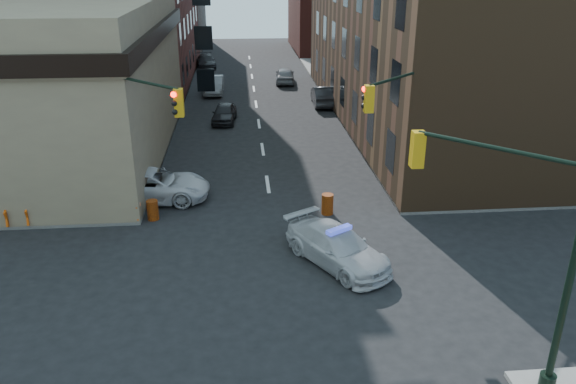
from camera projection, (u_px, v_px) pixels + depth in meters
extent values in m
plane|color=black|center=(282.00, 284.00, 20.77)|extent=(140.00, 140.00, 0.00)
cube|color=gray|center=(499.00, 86.00, 52.72)|extent=(34.00, 54.50, 0.15)
cube|color=#48301D|center=(439.00, 22.00, 39.83)|extent=(14.00, 34.00, 14.00)
cube|color=maroon|center=(355.00, 2.00, 72.96)|extent=(16.00, 16.00, 12.00)
cylinder|color=black|center=(574.00, 262.00, 13.93)|extent=(0.20, 0.20, 8.00)
cylinder|color=black|center=(547.00, 382.00, 15.37)|extent=(0.44, 0.44, 0.50)
cylinder|color=black|center=(499.00, 148.00, 14.31)|extent=(3.27, 3.27, 0.12)
cube|color=#BF8C0C|center=(417.00, 149.00, 15.84)|extent=(0.35, 0.35, 1.05)
sphere|color=#FF0C05|center=(422.00, 136.00, 15.86)|extent=(0.22, 0.22, 0.22)
sphere|color=black|center=(421.00, 147.00, 15.98)|extent=(0.22, 0.22, 0.22)
sphere|color=black|center=(420.00, 158.00, 16.11)|extent=(0.22, 0.22, 0.22)
cylinder|color=black|center=(115.00, 132.00, 24.43)|extent=(0.20, 0.20, 8.00)
cylinder|color=black|center=(125.00, 211.00, 25.87)|extent=(0.44, 0.44, 0.50)
cylinder|color=black|center=(141.00, 82.00, 22.13)|extent=(3.27, 3.27, 0.12)
cube|color=#BF8C0C|center=(179.00, 103.00, 20.99)|extent=(0.35, 0.35, 1.05)
sphere|color=#FF0C05|center=(174.00, 94.00, 20.70)|extent=(0.22, 0.22, 0.22)
sphere|color=black|center=(174.00, 103.00, 20.83)|extent=(0.22, 0.22, 0.22)
sphere|color=black|center=(175.00, 112.00, 20.95)|extent=(0.22, 0.22, 0.22)
cylinder|color=black|center=(420.00, 125.00, 25.52)|extent=(0.20, 0.20, 8.00)
cylinder|color=black|center=(413.00, 200.00, 26.96)|extent=(0.44, 0.44, 0.50)
cylinder|color=black|center=(399.00, 77.00, 22.97)|extent=(3.27, 3.27, 0.12)
cube|color=#BF8C0C|center=(369.00, 99.00, 21.57)|extent=(0.35, 0.35, 1.05)
sphere|color=#FF0C05|center=(365.00, 89.00, 21.57)|extent=(0.22, 0.22, 0.22)
sphere|color=black|center=(364.00, 98.00, 21.70)|extent=(0.22, 0.22, 0.22)
sphere|color=black|center=(364.00, 106.00, 21.82)|extent=(0.22, 0.22, 0.22)
cylinder|color=black|center=(350.00, 90.00, 44.74)|extent=(0.24, 0.24, 2.60)
sphere|color=#914215|center=(352.00, 64.00, 43.95)|extent=(3.00, 3.00, 3.00)
cylinder|color=black|center=(334.00, 72.00, 52.10)|extent=(0.24, 0.24, 2.60)
sphere|color=#914215|center=(335.00, 49.00, 51.31)|extent=(3.00, 3.00, 3.00)
imported|color=#BABBBF|center=(337.00, 247.00, 21.92)|extent=(4.29, 5.29, 1.44)
imported|color=silver|center=(152.00, 185.00, 27.73)|extent=(5.81, 2.97, 1.57)
imported|color=black|center=(224.00, 113.00, 41.17)|extent=(1.97, 4.12, 1.36)
imported|color=gray|center=(214.00, 85.00, 49.94)|extent=(1.72, 4.66, 1.52)
imported|color=black|center=(206.00, 61.00, 61.94)|extent=(2.51, 4.99, 1.39)
imported|color=black|center=(323.00, 96.00, 45.98)|extent=(1.79, 4.82, 1.58)
imported|color=gray|center=(285.00, 75.00, 54.20)|extent=(2.08, 4.53, 1.50)
imported|color=black|center=(107.00, 203.00, 25.33)|extent=(0.69, 0.64, 1.59)
imported|color=black|center=(37.00, 200.00, 25.36)|extent=(0.98, 0.83, 1.76)
imported|color=black|center=(63.00, 174.00, 28.36)|extent=(1.19, 0.84, 1.88)
cylinder|color=orange|center=(327.00, 204.00, 26.31)|extent=(0.60, 0.60, 0.98)
cylinder|color=#DE3F0A|center=(153.00, 210.00, 25.75)|extent=(0.68, 0.68, 0.94)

